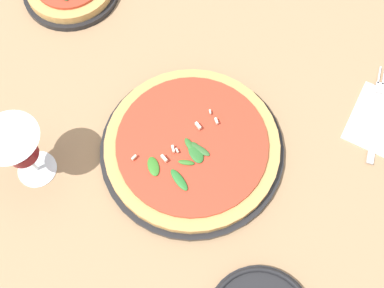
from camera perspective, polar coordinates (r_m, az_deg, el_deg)
The scene contains 5 objects.
ground_plane at distance 0.84m, azimuth -1.22°, elevation 0.45°, with size 6.00×6.00×0.00m, color #9E7A56.
pizza_arugula_main at distance 0.82m, azimuth -0.01°, elevation -0.38°, with size 0.34×0.34×0.05m.
wine_glass at distance 0.78m, azimuth -21.23°, elevation -0.44°, with size 0.10×0.10×0.14m.
napkin at distance 0.93m, azimuth 22.34°, elevation 3.02°, with size 0.16×0.13×0.01m.
fork at distance 0.93m, azimuth 22.51°, elevation 3.58°, with size 0.21×0.03×0.00m.
Camera 1 is at (-0.33, -0.09, 0.77)m, focal length 42.00 mm.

